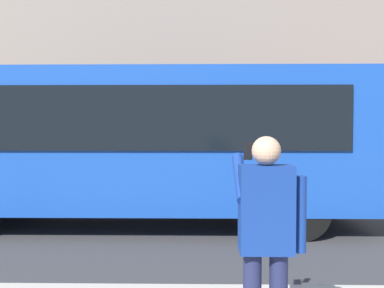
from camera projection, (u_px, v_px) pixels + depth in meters
The scene contains 4 objects.
ground_plane at pixel (230, 224), 7.95m from camera, with size 60.00×60.00×0.00m, color #38383A.
building_facade_far at pixel (216, 19), 14.53m from camera, with size 28.00×1.55×12.00m.
red_bus at pixel (136, 141), 7.87m from camera, with size 9.05×2.54×3.08m.
pedestrian_photographer at pixel (266, 229), 2.99m from camera, with size 0.53×0.52×1.70m.
Camera 1 is at (0.64, 7.90, 1.90)m, focal length 36.83 mm.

